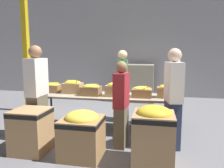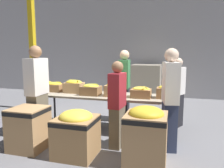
% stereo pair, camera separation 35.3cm
% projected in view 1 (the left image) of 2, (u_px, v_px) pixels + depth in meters
% --- Properties ---
extents(ground_plane, '(30.00, 30.00, 0.00)m').
position_uv_depth(ground_plane, '(105.00, 129.00, 4.76)').
color(ground_plane, slate).
extents(wall_back, '(16.00, 0.08, 4.00)m').
position_uv_depth(wall_back, '(129.00, 44.00, 8.41)').
color(wall_back, '#A8A8AD').
rests_on(wall_back, ground_plane).
extents(sorting_table, '(3.00, 0.83, 0.76)m').
position_uv_depth(sorting_table, '(105.00, 97.00, 4.66)').
color(sorting_table, '#9E937F').
rests_on(sorting_table, ground_plane).
extents(banana_box_0, '(0.44, 0.32, 0.24)m').
position_uv_depth(banana_box_0, '(51.00, 87.00, 4.99)').
color(banana_box_0, olive).
rests_on(banana_box_0, sorting_table).
extents(banana_box_1, '(0.41, 0.31, 0.30)m').
position_uv_depth(banana_box_1, '(73.00, 86.00, 4.84)').
color(banana_box_1, tan).
rests_on(banana_box_1, sorting_table).
extents(banana_box_2, '(0.40, 0.33, 0.26)m').
position_uv_depth(banana_box_2, '(91.00, 90.00, 4.60)').
color(banana_box_2, olive).
rests_on(banana_box_2, sorting_table).
extents(banana_box_3, '(0.41, 0.28, 0.29)m').
position_uv_depth(banana_box_3, '(116.00, 89.00, 4.49)').
color(banana_box_3, tan).
rests_on(banana_box_3, sorting_table).
extents(banana_box_4, '(0.39, 0.32, 0.23)m').
position_uv_depth(banana_box_4, '(142.00, 92.00, 4.40)').
color(banana_box_4, olive).
rests_on(banana_box_4, sorting_table).
extents(banana_box_5, '(0.39, 0.31, 0.27)m').
position_uv_depth(banana_box_5, '(167.00, 91.00, 4.36)').
color(banana_box_5, olive).
rests_on(banana_box_5, sorting_table).
extents(volunteer_0, '(0.26, 0.48, 1.72)m').
position_uv_depth(volunteer_0, '(122.00, 86.00, 5.28)').
color(volunteer_0, black).
rests_on(volunteer_0, ground_plane).
extents(volunteer_1, '(0.24, 0.42, 1.51)m').
position_uv_depth(volunteer_1, '(121.00, 105.00, 3.79)').
color(volunteer_1, '#6B604C').
rests_on(volunteer_1, ground_plane).
extents(volunteer_2, '(0.24, 0.48, 1.79)m').
position_uv_depth(volunteer_2, '(37.00, 93.00, 4.14)').
color(volunteer_2, '#6B604C').
rests_on(volunteer_2, ground_plane).
extents(volunteer_3, '(0.31, 0.50, 1.73)m').
position_uv_depth(volunteer_3, '(173.00, 99.00, 3.75)').
color(volunteer_3, '#2D3856').
rests_on(volunteer_3, ground_plane).
extents(volunteer_4, '(0.38, 0.46, 1.55)m').
position_uv_depth(volunteer_4, '(174.00, 92.00, 4.94)').
color(volunteer_4, black).
rests_on(volunteer_4, ground_plane).
extents(donation_bin_0, '(0.56, 0.56, 0.73)m').
position_uv_depth(donation_bin_0, '(31.00, 129.00, 3.62)').
color(donation_bin_0, tan).
rests_on(donation_bin_0, ground_plane).
extents(donation_bin_1, '(0.63, 0.63, 0.75)m').
position_uv_depth(donation_bin_1, '(82.00, 133.00, 3.45)').
color(donation_bin_1, '#A37A4C').
rests_on(donation_bin_1, ground_plane).
extents(donation_bin_2, '(0.60, 0.60, 0.89)m').
position_uv_depth(donation_bin_2, '(153.00, 133.00, 3.22)').
color(donation_bin_2, tan).
rests_on(donation_bin_2, ground_plane).
extents(support_pillar, '(0.14, 0.14, 4.00)m').
position_uv_depth(support_pillar, '(26.00, 40.00, 6.00)').
color(support_pillar, gold).
rests_on(support_pillar, ground_plane).
extents(pallet_stack_0, '(1.07, 1.07, 1.25)m').
position_uv_depth(pallet_stack_0, '(139.00, 83.00, 7.67)').
color(pallet_stack_0, olive).
rests_on(pallet_stack_0, ground_plane).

